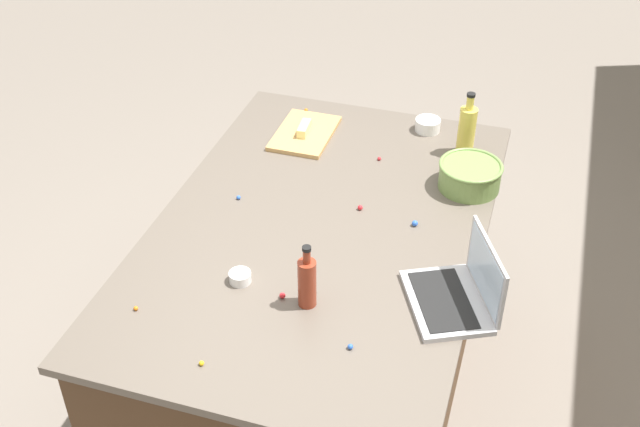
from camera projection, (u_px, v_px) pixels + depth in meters
name	position (u px, v px, depth m)	size (l,w,h in m)	color
ground_plane	(320.00, 397.00, 3.28)	(12.00, 12.00, 0.00)	slate
island_counter	(320.00, 318.00, 3.01)	(1.73, 1.12, 0.90)	#4C331E
laptop	(459.00, 291.00, 2.40)	(0.38, 0.34, 0.22)	#B7B7BC
mixing_bowl_large	(470.00, 175.00, 2.90)	(0.24, 0.24, 0.10)	#72934C
bottle_oil	(467.00, 129.00, 3.06)	(0.07, 0.07, 0.26)	#DBC64C
bottle_soy	(307.00, 282.00, 2.37)	(0.06, 0.06, 0.22)	maroon
cutting_board	(305.00, 133.00, 3.23)	(0.33, 0.22, 0.02)	tan
butter_stick_left	(304.00, 128.00, 3.20)	(0.11, 0.04, 0.04)	#F4E58C
ramekin_small	(240.00, 277.00, 2.49)	(0.07, 0.07, 0.04)	white
ramekin_medium	(428.00, 125.00, 3.25)	(0.10, 0.10, 0.05)	white
candy_0	(306.00, 110.00, 3.38)	(0.02, 0.02, 0.02)	orange
candy_1	(360.00, 208.00, 2.81)	(0.02, 0.02, 0.02)	red
candy_2	(136.00, 308.00, 2.39)	(0.01, 0.01, 0.01)	orange
candy_3	(350.00, 347.00, 2.26)	(0.02, 0.02, 0.02)	blue
candy_4	(379.00, 159.00, 3.07)	(0.01, 0.01, 0.01)	red
candy_5	(415.00, 223.00, 2.73)	(0.02, 0.02, 0.02)	blue
candy_6	(201.00, 363.00, 2.21)	(0.01, 0.01, 0.01)	yellow
candy_7	(281.00, 295.00, 2.44)	(0.02, 0.02, 0.02)	red
candy_8	(239.00, 197.00, 2.86)	(0.02, 0.02, 0.02)	blue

